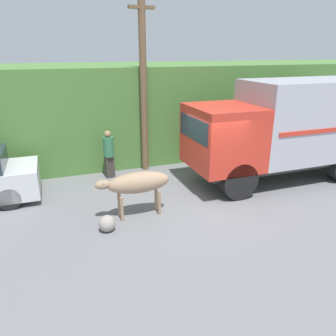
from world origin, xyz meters
TOP-DOWN VIEW (x-y plane):
  - ground_plane at (0.00, 0.00)m, footprint 60.00×60.00m
  - hillside_embankment at (0.00, 6.42)m, footprint 32.00×5.91m
  - building_backdrop at (-5.63, 4.98)m, footprint 5.10×2.70m
  - cargo_truck at (3.61, 0.67)m, footprint 6.81×2.34m
  - brown_cow at (-2.04, -0.29)m, footprint 2.05×0.58m
  - pedestrian_on_hill at (-2.24, 2.88)m, footprint 0.43×0.43m
  - utility_pole at (-0.79, 3.30)m, footprint 0.90×0.25m
  - roadside_rock at (-3.00, -0.85)m, footprint 0.43×0.43m

SIDE VIEW (x-z plane):
  - ground_plane at x=0.00m, z-range 0.00..0.00m
  - roadside_rock at x=-3.00m, z-range 0.00..0.43m
  - pedestrian_on_hill at x=-2.24m, z-range 0.08..1.81m
  - brown_cow at x=-2.04m, z-range 0.33..1.60m
  - building_backdrop at x=-5.63m, z-range 0.01..3.24m
  - hillside_embankment at x=0.00m, z-range 0.00..3.78m
  - cargo_truck at x=3.61m, z-range 0.19..3.62m
  - utility_pole at x=-0.79m, z-range 0.10..6.58m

